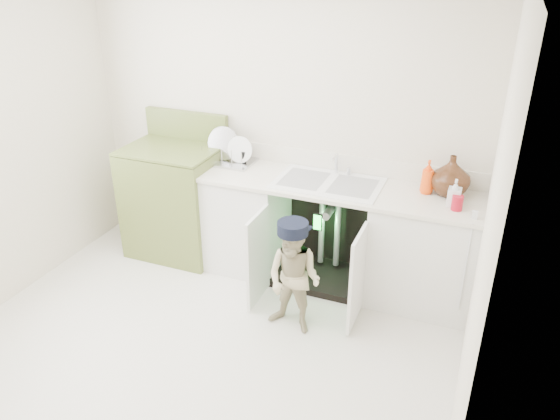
% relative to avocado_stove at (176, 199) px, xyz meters
% --- Properties ---
extents(ground, '(3.50, 3.50, 0.00)m').
position_rel_avocado_stove_xyz_m(ground, '(0.88, -1.18, -0.52)').
color(ground, beige).
rests_on(ground, ground).
extents(room_shell, '(6.00, 5.50, 1.26)m').
position_rel_avocado_stove_xyz_m(room_shell, '(0.88, -1.18, 0.73)').
color(room_shell, beige).
rests_on(room_shell, ground).
extents(counter_run, '(2.44, 1.02, 1.21)m').
position_rel_avocado_stove_xyz_m(counter_run, '(1.46, 0.03, -0.05)').
color(counter_run, silver).
rests_on(counter_run, ground).
extents(avocado_stove, '(0.82, 0.65, 1.27)m').
position_rel_avocado_stove_xyz_m(avocado_stove, '(0.00, 0.00, 0.00)').
color(avocado_stove, olive).
rests_on(avocado_stove, ground).
extents(repair_worker, '(0.46, 0.59, 0.88)m').
position_rel_avocado_stove_xyz_m(repair_worker, '(1.42, -0.72, -0.07)').
color(repair_worker, tan).
rests_on(repair_worker, ground).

